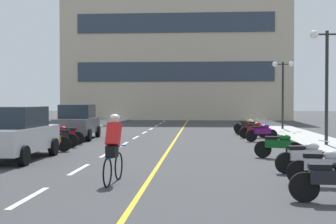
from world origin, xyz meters
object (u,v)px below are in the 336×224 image
object	(u,v)px
motorcycle_9	(254,129)
motorcycle_11	(247,126)
motorcycle_3	(305,156)
motorcycle_7	(66,134)
street_lamp_far	(283,79)
cyclist_rider	(113,147)
parked_car_mid	(77,122)
motorcycle_1	(333,179)
motorcycle_10	(249,127)
motorcycle_4	(279,145)
street_lamp_mid	(327,61)
parked_car_near	(16,133)
motorcycle_5	(49,140)
motorcycle_8	(262,132)
motorcycle_6	(59,137)
motorcycle_2	(324,166)

from	to	relation	value
motorcycle_9	motorcycle_11	world-z (taller)	same
motorcycle_3	motorcycle_7	world-z (taller)	same
street_lamp_far	cyclist_rider	distance (m)	22.48
cyclist_rider	parked_car_mid	bearing A→B (deg)	108.67
motorcycle_1	motorcycle_10	size ratio (longest dim) A/B	1.02
motorcycle_7	motorcycle_9	bearing A→B (deg)	25.97
motorcycle_4	street_lamp_far	bearing A→B (deg)	79.70
motorcycle_1	street_lamp_mid	bearing A→B (deg)	75.84
parked_car_near	motorcycle_9	bearing A→B (deg)	47.59
parked_car_near	motorcycle_7	size ratio (longest dim) A/B	2.48
motorcycle_4	motorcycle_7	xyz separation A→B (m)	(-8.93, 4.60, 0.00)
motorcycle_5	motorcycle_7	distance (m)	3.13
street_lamp_far	motorcycle_7	size ratio (longest dim) A/B	2.70
motorcycle_1	motorcycle_10	bearing A→B (deg)	89.24
street_lamp_far	motorcycle_7	xyz separation A→B (m)	(-11.80, -11.17, -3.05)
parked_car_near	motorcycle_8	bearing A→B (deg)	40.27
street_lamp_mid	motorcycle_6	size ratio (longest dim) A/B	2.91
parked_car_near	motorcycle_7	bearing A→B (deg)	89.09
motorcycle_3	motorcycle_10	bearing A→B (deg)	90.19
motorcycle_5	motorcycle_9	bearing A→B (deg)	40.44
parked_car_near	motorcycle_6	world-z (taller)	parked_car_near
motorcycle_5	motorcycle_6	size ratio (longest dim) A/B	0.98
street_lamp_mid	motorcycle_8	world-z (taller)	street_lamp_mid
motorcycle_7	motorcycle_10	size ratio (longest dim) A/B	1.02
street_lamp_far	motorcycle_3	size ratio (longest dim) A/B	2.72
parked_car_mid	motorcycle_10	xyz separation A→B (m)	(9.35, 3.41, -0.44)
motorcycle_5	motorcycle_8	xyz separation A→B (m)	(8.99, 5.38, 0.00)
motorcycle_11	cyclist_rider	size ratio (longest dim) A/B	0.94
motorcycle_8	parked_car_mid	bearing A→B (deg)	174.82
motorcycle_5	motorcycle_2	bearing A→B (deg)	-37.27
street_lamp_mid	motorcycle_8	xyz separation A→B (m)	(-2.42, 2.71, -3.29)
motorcycle_3	motorcycle_10	xyz separation A→B (m)	(-0.05, 14.45, 0.00)
street_lamp_mid	motorcycle_4	size ratio (longest dim) A/B	3.03
street_lamp_mid	motorcycle_9	bearing A→B (deg)	117.63
parked_car_mid	motorcycle_2	world-z (taller)	parked_car_mid
motorcycle_5	motorcycle_11	distance (m)	14.41
motorcycle_2	motorcycle_6	distance (m)	12.33
street_lamp_far	motorcycle_5	bearing A→B (deg)	-128.97
motorcycle_5	motorcycle_7	world-z (taller)	same
motorcycle_10	motorcycle_3	bearing A→B (deg)	-89.81
motorcycle_9	motorcycle_8	bearing A→B (deg)	-86.55
street_lamp_mid	motorcycle_11	distance (m)	9.62
motorcycle_4	motorcycle_6	bearing A→B (deg)	160.32
motorcycle_2	motorcycle_7	bearing A→B (deg)	132.73
motorcycle_10	cyclist_rider	distance (m)	17.06
street_lamp_mid	motorcycle_9	xyz separation A→B (m)	(-2.55, 4.87, -3.29)
parked_car_near	parked_car_mid	distance (m)	8.76
motorcycle_6	motorcycle_8	xyz separation A→B (m)	(9.13, 3.71, 0.00)
parked_car_mid	motorcycle_1	distance (m)	17.41
motorcycle_9	motorcycle_6	bearing A→B (deg)	-146.85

